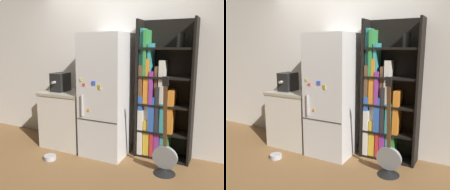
{
  "view_description": "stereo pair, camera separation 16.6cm",
  "coord_description": "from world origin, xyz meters",
  "views": [
    {
      "loc": [
        1.62,
        -3.1,
        1.6
      ],
      "look_at": [
        0.06,
        0.15,
        0.89
      ],
      "focal_mm": 40.0,
      "sensor_mm": 36.0,
      "label": 1
    },
    {
      "loc": [
        1.77,
        -3.03,
        1.6
      ],
      "look_at": [
        0.06,
        0.15,
        0.89
      ],
      "focal_mm": 40.0,
      "sensor_mm": 36.0,
      "label": 2
    }
  ],
  "objects": [
    {
      "name": "guitar",
      "position": [
        0.96,
        -0.17,
        0.18
      ],
      "size": [
        0.32,
        0.3,
        1.26
      ],
      "color": "black",
      "rests_on": "ground_plane"
    },
    {
      "name": "ground_plane",
      "position": [
        0.0,
        0.0,
        0.0
      ],
      "size": [
        16.0,
        16.0,
        0.0
      ],
      "primitive_type": "plane",
      "color": "olive"
    },
    {
      "name": "espresso_machine",
      "position": [
        -0.82,
        0.1,
        1.04
      ],
      "size": [
        0.21,
        0.34,
        0.29
      ],
      "color": "black",
      "rests_on": "kitchen_counter"
    },
    {
      "name": "wall_back",
      "position": [
        0.0,
        0.47,
        1.3
      ],
      "size": [
        8.0,
        0.05,
        2.6
      ],
      "color": "white",
      "rests_on": "ground_plane"
    },
    {
      "name": "pet_bowl",
      "position": [
        -0.62,
        -0.48,
        0.03
      ],
      "size": [
        0.17,
        0.17,
        0.06
      ],
      "color": "#B7B7BC",
      "rests_on": "ground_plane"
    },
    {
      "name": "kitchen_counter",
      "position": [
        -0.72,
        0.13,
        0.45
      ],
      "size": [
        0.73,
        0.66,
        0.89
      ],
      "color": "silver",
      "rests_on": "ground_plane"
    },
    {
      "name": "bookshelf",
      "position": [
        0.72,
        0.32,
        0.83
      ],
      "size": [
        0.78,
        0.31,
        1.96
      ],
      "color": "black",
      "rests_on": "ground_plane"
    },
    {
      "name": "refrigerator",
      "position": [
        -0.0,
        0.12,
        0.89
      ],
      "size": [
        0.64,
        0.69,
        1.79
      ],
      "color": "silver",
      "rests_on": "ground_plane"
    }
  ]
}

